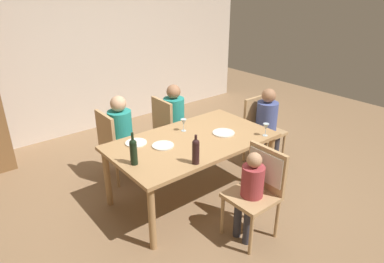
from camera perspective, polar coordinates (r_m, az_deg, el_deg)
The scene contains 18 objects.
ground_plane at distance 4.15m, azimuth -0.00°, elevation -10.59°, with size 10.00×10.00×0.00m, color #846647.
rear_room_partition at distance 5.88m, azimuth -17.45°, elevation 13.07°, with size 6.40×0.12×2.70m, color beige.
dining_table at distance 3.82m, azimuth -0.00°, elevation -2.40°, with size 1.84×1.05×0.74m.
chair_far_left at distance 4.33m, azimuth -12.82°, elevation -1.57°, with size 0.44×0.44×0.92m.
chair_right_end at distance 4.77m, azimuth 11.53°, elevation 1.02°, with size 0.44×0.44×0.92m.
chair_far_right at distance 4.71m, azimuth -3.87°, elevation 1.14°, with size 0.44×0.44×0.92m.
chair_near at distance 3.37m, azimuth 11.54°, elevation -8.10°, with size 0.46×0.44×0.92m.
person_woman_host at distance 4.33m, azimuth -11.63°, elevation 0.12°, with size 0.34×0.29×1.10m.
person_man_bearded at distance 4.67m, azimuth 12.67°, elevation 1.69°, with size 0.28×0.33×1.08m.
person_man_guest at distance 4.73m, azimuth -2.80°, elevation 2.62°, with size 0.33×0.29×1.09m.
person_child_small at distance 3.29m, azimuth 9.81°, elevation -9.52°, with size 0.25×0.22×0.94m.
wine_bottle_tall_green at distance 3.24m, azimuth 0.64°, elevation -3.24°, with size 0.07×0.07×0.30m.
wine_bottle_dark_red at distance 3.28m, azimuth -9.85°, elevation -3.24°, with size 0.07×0.07×0.33m.
wine_glass_near_left at distance 3.97m, azimuth -1.42°, elevation 1.52°, with size 0.07×0.07×0.15m.
wine_glass_centre at distance 3.93m, azimuth 12.36°, elevation 0.73°, with size 0.07×0.07×0.15m.
dinner_plate_host at distance 3.75m, azimuth -9.42°, elevation -1.88°, with size 0.23×0.23×0.01m, color white.
dinner_plate_guest_left at distance 3.96m, azimuth 5.34°, elevation -0.22°, with size 0.26×0.26×0.01m, color silver.
dinner_plate_guest_right at distance 3.65m, azimuth -4.92°, elevation -2.37°, with size 0.24×0.24×0.01m, color silver.
Camera 1 is at (-2.16, -2.65, 2.36)m, focal length 31.61 mm.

